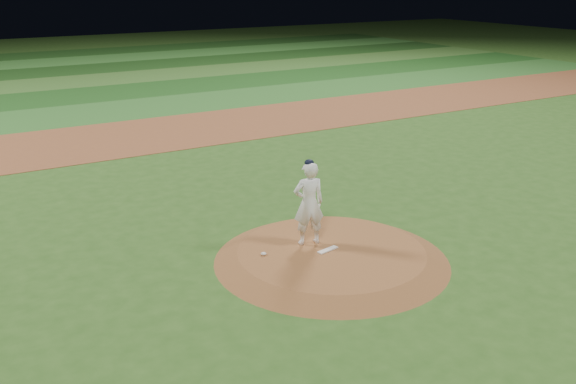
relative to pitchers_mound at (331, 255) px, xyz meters
The scene contains 12 objects.
ground 0.12m from the pitchers_mound, ahead, with size 120.00×120.00×0.00m, color #2D571C.
infield_dirt_band 14.00m from the pitchers_mound, 90.00° to the left, with size 70.00×6.00×0.02m, color brown.
outfield_stripe_0 19.50m from the pitchers_mound, 90.00° to the left, with size 70.00×5.00×0.02m, color #2C6825.
outfield_stripe_1 24.50m from the pitchers_mound, 90.00° to the left, with size 70.00×5.00×0.02m, color #1A4A18.
outfield_stripe_2 29.50m from the pitchers_mound, 90.00° to the left, with size 70.00×5.00×0.02m, color #376825.
outfield_stripe_3 34.50m from the pitchers_mound, 90.00° to the left, with size 70.00×5.00×0.02m, color #194114.
outfield_stripe_4 39.50m from the pitchers_mound, 90.00° to the left, with size 70.00×5.00×0.02m, color #32742A.
outfield_stripe_5 44.50m from the pitchers_mound, 90.00° to the left, with size 70.00×5.00×0.02m, color #1B4516.
pitchers_mound is the anchor object (origin of this frame).
pitching_rubber 0.16m from the pitchers_mound, 150.17° to the left, with size 0.56×0.14×0.03m, color silver.
rosin_bag 1.61m from the pitchers_mound, 159.14° to the left, with size 0.13×0.13×0.07m, color silver.
pitcher_on_mound 1.33m from the pitchers_mound, 111.38° to the left, with size 0.84×0.65×2.09m.
Camera 1 is at (-7.84, -11.30, 6.41)m, focal length 40.00 mm.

